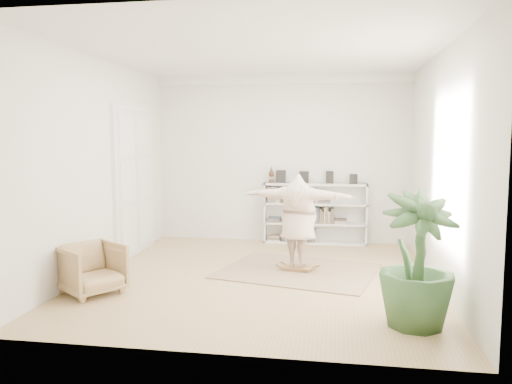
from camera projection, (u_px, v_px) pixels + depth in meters
floor at (261, 277)px, 8.15m from camera, size 6.00×6.00×0.00m
room_shell at (282, 80)px, 10.67m from camera, size 6.00×6.00×6.00m
doors at (134, 183)px, 9.71m from camera, size 0.09×1.78×2.92m
bookshelf at (315, 214)px, 10.73m from camera, size 2.20×0.35×1.64m
armchair at (91, 269)px, 7.23m from camera, size 1.11×1.10×0.74m
rug at (298, 271)px, 8.49m from camera, size 2.90×2.53×0.02m
rocker_board at (298, 267)px, 8.48m from camera, size 0.54×0.39×0.10m
person at (298, 219)px, 8.39m from camera, size 2.00×0.97×1.57m
houseplant at (417, 260)px, 5.90m from camera, size 1.16×1.16×1.62m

